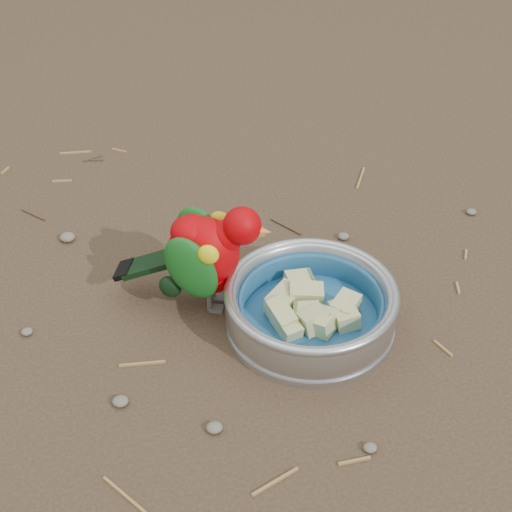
{
  "coord_description": "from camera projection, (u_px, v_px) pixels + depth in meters",
  "views": [
    {
      "loc": [
        -0.18,
        -0.72,
        0.67
      ],
      "look_at": [
        -0.06,
        0.03,
        0.08
      ],
      "focal_mm": 55.0,
      "sensor_mm": 36.0,
      "label": 1
    }
  ],
  "objects": [
    {
      "name": "bowl_wall",
      "position": [
        311.0,
        304.0,
        0.95
      ],
      "size": [
        0.21,
        0.21,
        0.04
      ],
      "primitive_type": null,
      "color": "#B2B2BA",
      "rests_on": "food_bowl"
    },
    {
      "name": "food_bowl",
      "position": [
        310.0,
        322.0,
        0.97
      ],
      "size": [
        0.21,
        0.21,
        0.02
      ],
      "primitive_type": "cylinder",
      "color": "#B2B2BA",
      "rests_on": "ground"
    },
    {
      "name": "ground_debris",
      "position": [
        273.0,
        284.0,
        1.04
      ],
      "size": [
        0.9,
        0.8,
        0.01
      ],
      "primitive_type": null,
      "color": "#9D7943",
      "rests_on": "ground"
    },
    {
      "name": "lory_parrot",
      "position": [
        207.0,
        259.0,
        0.97
      ],
      "size": [
        0.2,
        0.14,
        0.15
      ],
      "primitive_type": null,
      "rotation": [
        0.0,
        0.0,
        -1.89
      ],
      "color": "#B50006",
      "rests_on": "ground"
    },
    {
      "name": "fruit_wedges",
      "position": [
        311.0,
        308.0,
        0.96
      ],
      "size": [
        0.13,
        0.13,
        0.03
      ],
      "primitive_type": null,
      "color": "#CCCB86",
      "rests_on": "food_bowl"
    },
    {
      "name": "ground",
      "position": [
        305.0,
        313.0,
        1.0
      ],
      "size": [
        60.0,
        60.0,
        0.0
      ],
      "primitive_type": "plane",
      "color": "#463325"
    }
  ]
}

